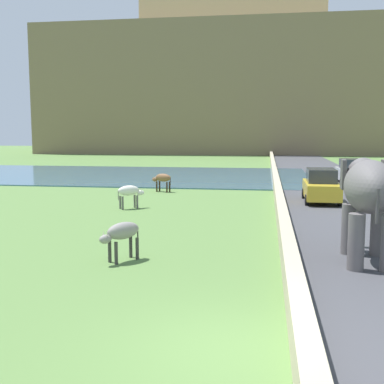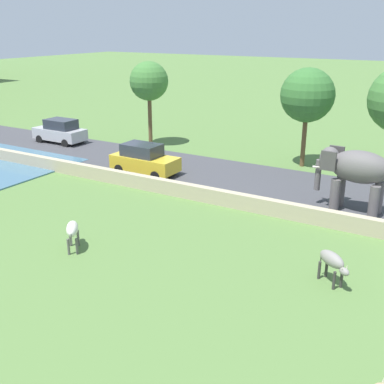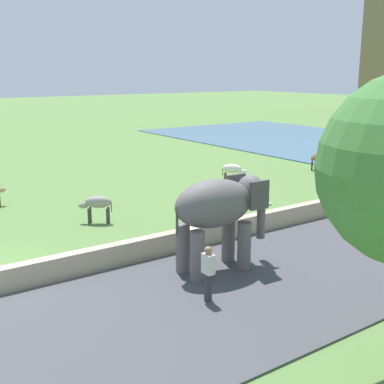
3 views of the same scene
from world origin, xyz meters
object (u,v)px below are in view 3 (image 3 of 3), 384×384
Objects in this scene: person_beside_elephant at (208,273)px; cow_brown at (317,159)px; cow_white at (233,170)px; cow_grey at (97,203)px; elephant at (220,209)px.

person_beside_elephant is 1.16× the size of cow_brown.
cow_grey is (2.48, -9.37, 0.00)m from cow_white.
elephant is 2.63m from person_beside_elephant.
elephant is 2.49× the size of cow_brown.
cow_white is at bearing 137.88° from person_beside_elephant.
cow_brown is (0.19, 6.70, 0.00)m from cow_white.
person_beside_elephant is at bearing -42.12° from cow_white.
elephant is 2.65× the size of cow_grey.
elephant is 12.73m from cow_white.
person_beside_elephant is 8.70m from cow_grey.
cow_grey is (-8.67, 0.71, -0.04)m from person_beside_elephant.
cow_white is at bearing 104.80° from cow_grey.
cow_white and cow_grey have the same top height.
cow_brown is 16.23m from cow_grey.
person_beside_elephant reaches higher than cow_grey.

